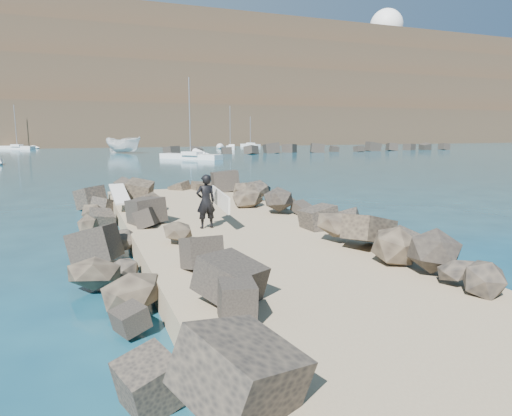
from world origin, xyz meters
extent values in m
plane|color=#0F384C|center=(0.00, 0.00, 0.00)|extent=(800.00, 800.00, 0.00)
cube|color=#8C7759|center=(0.00, -2.00, 0.30)|extent=(6.00, 26.00, 0.60)
cube|color=black|center=(-2.90, -1.50, 0.50)|extent=(2.60, 22.00, 1.00)
cube|color=#262421|center=(2.90, -1.50, 0.50)|extent=(2.60, 22.00, 1.00)
cube|color=black|center=(35.00, 55.00, 0.60)|extent=(52.00, 4.00, 1.20)
cube|color=#2D4919|center=(10.00, 160.00, 16.00)|extent=(360.00, 140.00, 32.00)
cube|color=silver|center=(-2.87, 5.76, 1.04)|extent=(0.63, 2.26, 0.07)
imported|color=silver|center=(2.85, 63.94, 1.33)|extent=(6.50, 6.90, 2.67)
imported|color=black|center=(-0.78, 1.12, 1.41)|extent=(0.62, 0.43, 1.63)
cube|color=silver|center=(-0.33, 1.12, 1.46)|extent=(0.14, 2.02, 0.63)
cylinder|color=silver|center=(118.25, 152.53, 35.90)|extent=(8.92, 8.92, 7.80)
sphere|color=white|center=(118.25, 152.53, 46.49)|extent=(13.38, 13.38, 13.38)
cube|color=silver|center=(32.03, 83.95, 0.25)|extent=(2.97, 5.65, 0.80)
cylinder|color=gray|center=(32.03, 83.95, 3.65)|extent=(0.12, 0.12, 6.11)
cube|color=silver|center=(32.03, 83.33, 0.75)|extent=(1.35, 1.76, 0.44)
cube|color=silver|center=(-14.86, 87.91, 0.25)|extent=(6.68, 5.51, 0.80)
cylinder|color=gray|center=(-14.86, 87.91, 4.53)|extent=(0.12, 0.12, 7.86)
cube|color=silver|center=(-14.86, 87.40, 0.75)|extent=(2.29, 2.11, 0.44)
cube|color=silver|center=(9.13, 44.84, 0.25)|extent=(6.86, 7.86, 0.80)
cylinder|color=gray|center=(9.13, 44.84, 5.32)|extent=(0.12, 0.12, 9.44)
cube|color=silver|center=(9.13, 44.03, 0.75)|extent=(2.58, 2.73, 0.44)
cube|color=silver|center=(23.79, 73.28, 0.25)|extent=(3.63, 7.13, 0.80)
cylinder|color=gray|center=(23.79, 73.28, 4.45)|extent=(0.12, 0.12, 7.69)
cube|color=silver|center=(23.79, 72.48, 0.75)|extent=(1.67, 2.21, 0.44)
cube|color=white|center=(0.00, 165.00, 33.75)|extent=(8.00, 6.00, 3.50)
cube|color=white|center=(35.00, 148.00, 34.00)|extent=(12.00, 7.00, 4.00)
cube|color=white|center=(70.00, 160.00, 33.50)|extent=(6.00, 6.00, 3.00)
cube|color=white|center=(90.00, 140.00, 34.50)|extent=(5.00, 5.00, 5.00)
camera|label=1|loc=(-4.31, -11.96, 3.49)|focal=32.00mm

